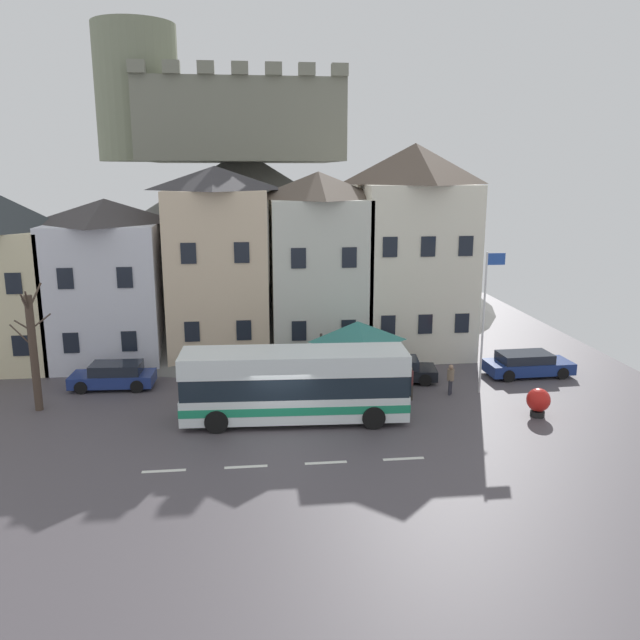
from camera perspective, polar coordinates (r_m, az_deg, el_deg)
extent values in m
cube|color=#4E484E|center=(27.38, -3.39, -10.15)|extent=(40.00, 60.00, 0.06)
cube|color=silver|center=(24.97, -13.64, -12.84)|extent=(1.60, 0.20, 0.01)
cube|color=silver|center=(24.76, -6.56, -12.76)|extent=(1.60, 0.20, 0.01)
cube|color=silver|center=(24.92, 0.52, -12.50)|extent=(1.60, 0.20, 0.01)
cube|color=silver|center=(25.43, 7.39, -12.06)|extent=(1.60, 0.20, 0.01)
cube|color=beige|center=(40.04, -25.64, 1.77)|extent=(5.12, 6.07, 7.60)
pyramid|color=#32383B|center=(39.49, -26.33, 8.52)|extent=(5.12, 6.07, 1.87)
cube|color=black|center=(37.20, -24.97, -2.08)|extent=(0.80, 0.06, 1.10)
cube|color=black|center=(36.55, -25.47, 2.93)|extent=(0.80, 0.06, 1.10)
cube|color=silver|center=(39.03, -18.02, 2.40)|extent=(5.98, 7.00, 7.91)
pyramid|color=#393536|center=(38.50, -18.50, 9.16)|extent=(5.98, 7.00, 1.32)
cube|color=black|center=(36.45, -21.15, -1.90)|extent=(0.80, 0.06, 1.10)
cube|color=black|center=(35.80, -16.52, -1.81)|extent=(0.80, 0.06, 1.10)
cube|color=black|center=(35.76, -21.60, 3.43)|extent=(0.80, 0.06, 1.10)
cube|color=black|center=(35.11, -16.88, 3.62)|extent=(0.80, 0.06, 1.10)
cube|color=beige|center=(37.40, -8.97, 3.84)|extent=(5.53, 5.53, 9.71)
pyramid|color=#38373A|center=(36.93, -9.28, 12.30)|extent=(5.53, 5.53, 1.31)
cube|color=black|center=(35.26, -11.24, -1.02)|extent=(0.80, 0.06, 1.10)
cube|color=black|center=(35.13, -6.75, -0.91)|extent=(0.80, 0.06, 1.10)
cube|color=black|center=(34.49, -11.55, 5.80)|extent=(0.80, 0.06, 1.10)
cube|color=black|center=(34.36, -6.93, 5.94)|extent=(0.80, 0.06, 1.10)
cube|color=silver|center=(37.52, -0.14, 3.63)|extent=(5.49, 5.30, 9.19)
pyramid|color=brown|center=(37.02, -0.14, 11.83)|extent=(5.49, 5.30, 1.51)
cube|color=black|center=(35.27, -1.87, -0.97)|extent=(0.80, 0.06, 1.10)
cube|color=black|center=(35.59, 2.54, -0.85)|extent=(0.80, 0.06, 1.10)
cube|color=black|center=(34.52, -1.91, 5.48)|extent=(0.80, 0.06, 1.10)
cube|color=black|center=(34.84, 2.61, 5.54)|extent=(0.80, 0.06, 1.10)
cube|color=silver|center=(39.11, 8.13, 4.47)|extent=(6.34, 6.55, 9.99)
pyramid|color=brown|center=(38.68, 8.43, 13.52)|extent=(6.34, 6.55, 2.31)
cube|color=black|center=(35.96, 6.05, -0.45)|extent=(0.80, 0.06, 1.10)
cube|color=black|center=(36.47, 9.29, -0.36)|extent=(0.80, 0.06, 1.10)
cube|color=black|center=(37.10, 12.44, -0.27)|extent=(0.80, 0.06, 1.10)
cube|color=black|center=(35.20, 6.22, 6.43)|extent=(0.80, 0.06, 1.10)
cube|color=black|center=(35.72, 9.55, 6.43)|extent=(0.80, 0.06, 1.10)
cube|color=black|center=(36.36, 12.78, 6.40)|extent=(0.80, 0.06, 1.10)
cone|color=slate|center=(53.49, -6.72, 8.11)|extent=(40.54, 40.54, 12.39)
cube|color=slate|center=(53.40, -6.96, 16.69)|extent=(14.62, 14.62, 5.59)
cylinder|color=slate|center=(50.47, -15.83, 18.67)|extent=(5.85, 5.85, 9.35)
cube|color=slate|center=(46.96, -15.94, 20.75)|extent=(1.12, 0.70, 0.83)
cube|color=slate|center=(46.69, -13.03, 20.96)|extent=(1.12, 0.70, 0.83)
cube|color=slate|center=(46.52, -10.08, 21.12)|extent=(1.12, 0.70, 0.83)
cube|color=slate|center=(46.46, -7.11, 21.22)|extent=(1.12, 0.70, 0.83)
cube|color=slate|center=(46.51, -4.14, 21.27)|extent=(1.12, 0.70, 0.83)
cube|color=slate|center=(46.67, -1.18, 21.28)|extent=(1.12, 0.70, 0.83)
cube|color=slate|center=(46.93, 1.76, 21.23)|extent=(1.12, 0.70, 0.83)
cube|color=white|center=(28.54, -2.25, -7.34)|extent=(9.87, 2.90, 1.11)
cube|color=#1E8C60|center=(28.52, -2.25, -7.24)|extent=(9.90, 2.92, 0.36)
cube|color=#19232D|center=(28.20, -2.27, -5.40)|extent=(9.77, 2.86, 0.94)
cube|color=white|center=(27.93, -2.28, -3.63)|extent=(9.87, 2.90, 0.88)
cube|color=#19232D|center=(28.75, 7.59, -5.14)|extent=(0.16, 2.06, 0.90)
cylinder|color=black|center=(30.01, 4.09, -6.94)|extent=(1.01, 0.33, 1.00)
cylinder|color=black|center=(27.84, 4.76, -8.59)|extent=(1.01, 0.33, 1.00)
cylinder|color=black|center=(29.85, -8.75, -7.18)|extent=(1.01, 0.33, 1.00)
cylinder|color=black|center=(27.67, -9.14, -8.86)|extent=(1.01, 0.33, 1.00)
cylinder|color=#473D33|center=(34.17, 0.10, -3.16)|extent=(0.14, 0.14, 2.40)
cylinder|color=#473D33|center=(34.70, 5.53, -2.97)|extent=(0.14, 0.14, 2.40)
cylinder|color=#473D33|center=(31.04, 0.81, -4.86)|extent=(0.14, 0.14, 2.40)
cylinder|color=#473D33|center=(31.62, 6.77, -4.61)|extent=(0.14, 0.14, 2.40)
pyramid|color=#2E7A72|center=(32.38, 3.34, -0.98)|extent=(3.60, 3.60, 1.01)
cube|color=navy|center=(34.39, -17.84, -4.98)|extent=(4.19, 1.92, 0.58)
cube|color=#1E232D|center=(34.18, -17.57, -4.09)|extent=(2.54, 1.63, 0.53)
cylinder|color=black|center=(34.04, -20.38, -5.63)|extent=(0.65, 0.23, 0.64)
cylinder|color=black|center=(35.55, -19.65, -4.79)|extent=(0.65, 0.23, 0.64)
cylinder|color=black|center=(33.37, -15.88, -5.67)|extent=(0.65, 0.23, 0.64)
cylinder|color=black|center=(34.90, -15.34, -4.80)|extent=(0.65, 0.23, 0.64)
cube|color=black|center=(34.13, 7.01, -4.59)|extent=(4.02, 2.33, 0.55)
cube|color=#1E232D|center=(33.96, 6.71, -3.76)|extent=(2.48, 1.91, 0.49)
cylinder|color=black|center=(35.14, 8.91, -4.36)|extent=(0.66, 0.29, 0.64)
cylinder|color=black|center=(33.50, 9.29, -5.26)|extent=(0.66, 0.29, 0.64)
cylinder|color=black|center=(34.90, 4.80, -4.37)|extent=(0.66, 0.29, 0.64)
cylinder|color=black|center=(33.24, 4.98, -5.27)|extent=(0.66, 0.29, 0.64)
cube|color=navy|center=(36.46, 17.92, -3.94)|extent=(4.63, 2.04, 0.60)
cube|color=#1E232D|center=(36.21, 17.65, -3.15)|extent=(2.79, 1.75, 0.48)
cylinder|color=black|center=(37.95, 19.35, -3.65)|extent=(0.65, 0.22, 0.64)
cylinder|color=black|center=(36.44, 20.65, -4.44)|extent=(0.65, 0.22, 0.64)
cylinder|color=black|center=(36.66, 15.16, -3.93)|extent=(0.65, 0.22, 0.64)
cylinder|color=black|center=(35.09, 16.33, -4.77)|extent=(0.65, 0.22, 0.64)
cylinder|color=#2D2D38|center=(32.38, 11.38, -5.87)|extent=(0.13, 0.13, 0.78)
cylinder|color=#2D2D38|center=(32.57, 11.48, -5.76)|extent=(0.13, 0.13, 0.78)
cylinder|color=#7F6B56|center=(32.28, 11.48, -4.76)|extent=(0.34, 0.34, 0.57)
sphere|color=#9E7A60|center=(32.16, 11.51, -4.08)|extent=(0.23, 0.23, 0.23)
cylinder|color=#38332D|center=(31.42, 7.70, -6.29)|extent=(0.15, 0.15, 0.81)
cylinder|color=#38332D|center=(31.37, 8.08, -6.33)|extent=(0.15, 0.15, 0.81)
cylinder|color=#512323|center=(31.17, 7.93, -5.09)|extent=(0.36, 0.36, 0.70)
sphere|color=tan|center=(31.03, 7.96, -4.28)|extent=(0.22, 0.22, 0.22)
cube|color=#473828|center=(35.12, 6.01, -4.06)|extent=(1.57, 0.45, 0.08)
cube|color=#473828|center=(35.27, 5.94, -3.61)|extent=(1.57, 0.06, 0.40)
cube|color=#2D2D33|center=(35.05, 4.88, -4.46)|extent=(0.08, 0.36, 0.45)
cube|color=#2D2D33|center=(35.35, 7.12, -4.36)|extent=(0.08, 0.36, 0.45)
cylinder|color=silver|center=(32.23, 14.22, -0.33)|extent=(0.10, 0.10, 7.01)
cube|color=#264CA5|center=(31.83, 15.30, 5.22)|extent=(0.90, 0.03, 0.56)
cylinder|color=black|center=(30.79, 18.66, -7.85)|extent=(0.63, 0.63, 0.25)
sphere|color=red|center=(30.57, 18.75, -6.70)|extent=(1.05, 1.05, 1.05)
cylinder|color=#47382D|center=(31.89, -23.99, -2.74)|extent=(0.36, 0.36, 5.38)
cylinder|color=#47382D|center=(31.71, -24.57, 1.03)|extent=(0.52, 0.59, 0.73)
cylinder|color=#47382D|center=(31.04, -24.48, 1.60)|extent=(0.21, 0.69, 0.91)
cylinder|color=#47382D|center=(31.67, -23.45, -0.12)|extent=(0.82, 0.58, 0.64)
cylinder|color=#47382D|center=(31.66, -23.89, 1.95)|extent=(0.47, 0.91, 1.10)
cylinder|color=#47382D|center=(31.54, -24.79, -0.45)|extent=(0.66, 0.35, 0.60)
cylinder|color=#47382D|center=(30.84, -24.64, 1.42)|extent=(0.16, 1.14, 0.96)
cylinder|color=#47382D|center=(31.89, -24.90, -1.25)|extent=(1.00, 0.19, 1.05)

